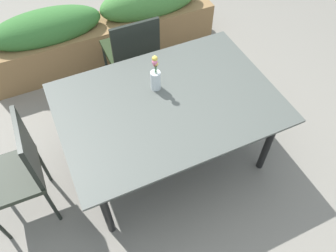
# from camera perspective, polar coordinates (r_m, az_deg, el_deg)

# --- Properties ---
(ground_plane) EXTENTS (12.00, 12.00, 0.00)m
(ground_plane) POSITION_cam_1_polar(r_m,az_deg,el_deg) (3.04, 1.56, -4.67)
(ground_plane) COLOR gray
(dining_table) EXTENTS (1.62, 1.14, 0.71)m
(dining_table) POSITION_cam_1_polar(r_m,az_deg,el_deg) (2.52, 0.00, 3.32)
(dining_table) COLOR #4C514C
(dining_table) RESTS_ON ground
(chair_far_side) EXTENTS (0.47, 0.47, 0.89)m
(chair_far_side) POSITION_cam_1_polar(r_m,az_deg,el_deg) (3.23, -6.14, 12.84)
(chair_far_side) COLOR black
(chair_far_side) RESTS_ON ground
(chair_end_left) EXTENTS (0.43, 0.43, 0.94)m
(chair_end_left) POSITION_cam_1_polar(r_m,az_deg,el_deg) (2.54, -24.17, -6.71)
(chair_end_left) COLOR #272E23
(chair_end_left) RESTS_ON ground
(flower_vase) EXTENTS (0.08, 0.08, 0.31)m
(flower_vase) POSITION_cam_1_polar(r_m,az_deg,el_deg) (2.49, -2.15, 8.37)
(flower_vase) COLOR silver
(flower_vase) RESTS_ON dining_table
(planter_box) EXTENTS (2.49, 0.44, 0.76)m
(planter_box) POSITION_cam_1_polar(r_m,az_deg,el_deg) (3.81, -10.87, 15.94)
(planter_box) COLOR olive
(planter_box) RESTS_ON ground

